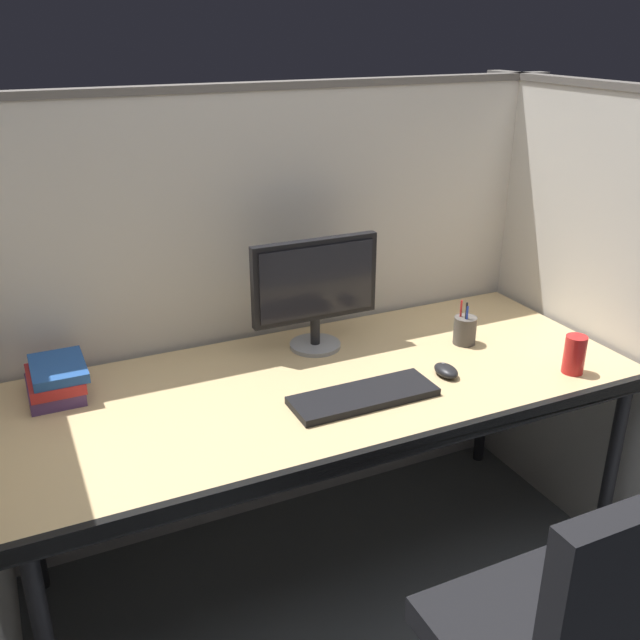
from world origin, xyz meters
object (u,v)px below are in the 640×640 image
at_px(desk, 329,396).
at_px(book_stack, 56,380).
at_px(monitor_center, 315,287).
at_px(pen_cup, 465,330).
at_px(soda_can, 574,354).
at_px(keyboard_main, 364,396).
at_px(computer_mouse, 446,371).

distance_m(desk, book_stack, 0.80).
bearing_deg(book_stack, monitor_center, -1.31).
height_order(monitor_center, pen_cup, monitor_center).
bearing_deg(soda_can, pen_cup, 119.04).
bearing_deg(pen_cup, keyboard_main, -158.02).
height_order(computer_mouse, pen_cup, pen_cup).
bearing_deg(monitor_center, keyboard_main, -93.44).
distance_m(monitor_center, soda_can, 0.83).
height_order(soda_can, book_stack, soda_can).
relative_size(desk, soda_can, 15.57).
xyz_separation_m(monitor_center, computer_mouse, (0.28, -0.36, -0.20)).
xyz_separation_m(computer_mouse, book_stack, (-1.10, 0.38, 0.03)).
relative_size(keyboard_main, pen_cup, 2.82).
bearing_deg(monitor_center, soda_can, -37.92).
xyz_separation_m(pen_cup, book_stack, (-1.29, 0.20, 0.00)).
xyz_separation_m(soda_can, pen_cup, (-0.18, 0.32, -0.01)).
xyz_separation_m(monitor_center, soda_can, (0.65, -0.50, -0.15)).
height_order(desk, soda_can, soda_can).
xyz_separation_m(keyboard_main, book_stack, (-0.80, 0.40, 0.04)).
bearing_deg(monitor_center, book_stack, 178.69).
bearing_deg(desk, soda_can, -20.08).
bearing_deg(keyboard_main, desk, 107.65).
distance_m(pen_cup, book_stack, 1.30).
height_order(soda_can, pen_cup, pen_cup).
bearing_deg(pen_cup, desk, -173.71).
relative_size(monitor_center, computer_mouse, 4.48).
relative_size(computer_mouse, pen_cup, 0.63).
bearing_deg(pen_cup, soda_can, -60.96).
relative_size(keyboard_main, book_stack, 2.01).
distance_m(soda_can, book_stack, 1.56).
bearing_deg(book_stack, pen_cup, -8.93).
height_order(desk, keyboard_main, keyboard_main).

